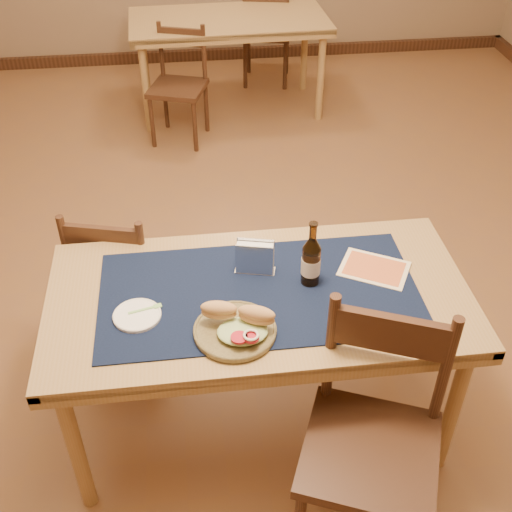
{
  "coord_description": "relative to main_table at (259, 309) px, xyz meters",
  "views": [
    {
      "loc": [
        -0.24,
        -2.6,
        2.36
      ],
      "look_at": [
        0.0,
        -0.7,
        0.85
      ],
      "focal_mm": 45.0,
      "sensor_mm": 36.0,
      "label": 1
    }
  ],
  "objects": [
    {
      "name": "menu_card",
      "position": [
        0.47,
        0.08,
        0.09
      ],
      "size": [
        0.32,
        0.29,
        0.01
      ],
      "color": "beige",
      "rests_on": "placemat"
    },
    {
      "name": "chair_back_far",
      "position": [
        0.53,
        3.67,
        -0.21
      ],
      "size": [
        0.48,
        0.48,
        0.88
      ],
      "color": "#412517",
      "rests_on": "ground"
    },
    {
      "name": "chair_main_near",
      "position": [
        0.33,
        -0.52,
        -0.16
      ],
      "size": [
        0.59,
        0.59,
        0.98
      ],
      "color": "#412517",
      "rests_on": "ground"
    },
    {
      "name": "main_table",
      "position": [
        0.0,
        0.0,
        0.0
      ],
      "size": [
        1.6,
        0.8,
        0.75
      ],
      "color": "#9F7C4A",
      "rests_on": "ground"
    },
    {
      "name": "sandwich_plate",
      "position": [
        -0.1,
        -0.2,
        0.12
      ],
      "size": [
        0.29,
        0.29,
        0.11
      ],
      "color": "olive",
      "rests_on": "placemat"
    },
    {
      "name": "chair_back_near",
      "position": [
        -0.25,
        2.73,
        -0.24
      ],
      "size": [
        0.48,
        0.48,
        0.83
      ],
      "color": "#412517",
      "rests_on": "ground"
    },
    {
      "name": "napkin_holder",
      "position": [
        -0.0,
        0.13,
        0.15
      ],
      "size": [
        0.17,
        0.09,
        0.14
      ],
      "color": "silver",
      "rests_on": "placemat"
    },
    {
      "name": "placemat",
      "position": [
        0.0,
        0.0,
        0.09
      ],
      "size": [
        1.2,
        0.6,
        0.01
      ],
      "primitive_type": "cube",
      "color": "#0D1733",
      "rests_on": "main_table"
    },
    {
      "name": "side_plate",
      "position": [
        -0.45,
        -0.08,
        0.1
      ],
      "size": [
        0.17,
        0.17,
        0.01
      ],
      "color": "white",
      "rests_on": "placemat"
    },
    {
      "name": "baseboard",
      "position": [
        0.0,
        0.8,
        -0.62
      ],
      "size": [
        6.0,
        7.0,
        0.1
      ],
      "color": "#412517",
      "rests_on": "ground"
    },
    {
      "name": "fork",
      "position": [
        -0.42,
        -0.06,
        0.1
      ],
      "size": [
        0.12,
        0.05,
        0.0
      ],
      "color": "#8DCF71",
      "rests_on": "side_plate"
    },
    {
      "name": "room",
      "position": [
        0.0,
        0.8,
        0.73
      ],
      "size": [
        6.04,
        7.04,
        2.84
      ],
      "color": "brown",
      "rests_on": "ground"
    },
    {
      "name": "beer_bottle",
      "position": [
        0.2,
        0.04,
        0.19
      ],
      "size": [
        0.07,
        0.07,
        0.28
      ],
      "color": "#47290C",
      "rests_on": "placemat"
    },
    {
      "name": "chair_main_far",
      "position": [
        -0.58,
        0.55,
        -0.23
      ],
      "size": [
        0.48,
        0.48,
        0.85
      ],
      "color": "#412517",
      "rests_on": "ground"
    },
    {
      "name": "back_table",
      "position": [
        0.17,
        3.17,
        0.0
      ],
      "size": [
        1.54,
        0.81,
        0.75
      ],
      "color": "#9F7C4A",
      "rests_on": "ground"
    }
  ]
}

